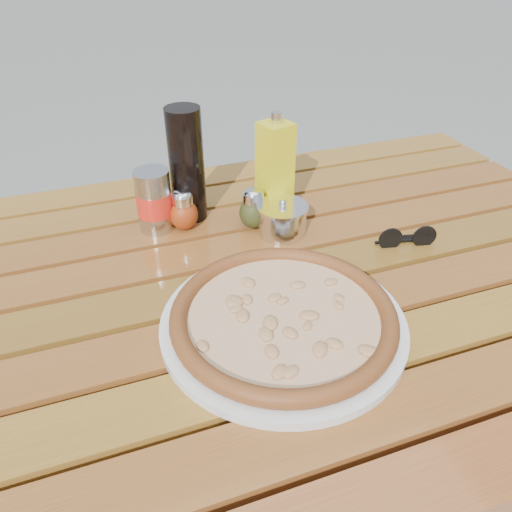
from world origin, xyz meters
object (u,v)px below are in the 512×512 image
object	(u,v)px
pepper_shaker	(183,211)
oregano_shaker	(253,209)
dark_bottle	(187,165)
parmesan_tin	(282,219)
soda_can	(154,201)
pizza	(283,316)
plate	(283,324)
table	(260,311)
sunglasses	(407,238)
olive_oil_cruet	(275,171)

from	to	relation	value
pepper_shaker	oregano_shaker	xyz separation A→B (m)	(0.13, -0.04, 0.00)
dark_bottle	parmesan_tin	size ratio (longest dim) A/B	1.86
dark_bottle	soda_can	bearing A→B (deg)	-162.00
pizza	plate	bearing A→B (deg)	180.00
table	soda_can	world-z (taller)	soda_can
pizza	dark_bottle	size ratio (longest dim) A/B	2.04
oregano_shaker	dark_bottle	xyz separation A→B (m)	(-0.10, 0.08, 0.07)
oregano_shaker	sunglasses	distance (m)	0.29
pizza	soda_can	bearing A→B (deg)	109.75
pizza	oregano_shaker	size ratio (longest dim) A/B	5.47
plate	soda_can	distance (m)	0.37
table	pepper_shaker	xyz separation A→B (m)	(-0.08, 0.20, 0.11)
soda_can	olive_oil_cruet	world-z (taller)	olive_oil_cruet
table	olive_oil_cruet	bearing A→B (deg)	62.33
pepper_shaker	oregano_shaker	world-z (taller)	same
plate	pizza	xyz separation A→B (m)	(0.00, 0.00, 0.02)
plate	dark_bottle	xyz separation A→B (m)	(-0.05, 0.36, 0.10)
table	parmesan_tin	size ratio (longest dim) A/B	11.85
plate	soda_can	world-z (taller)	soda_can
olive_oil_cruet	parmesan_tin	xyz separation A→B (m)	(-0.01, -0.07, -0.07)
dark_bottle	sunglasses	xyz separation A→B (m)	(0.35, -0.24, -0.09)
olive_oil_cruet	sunglasses	distance (m)	0.28
plate	pepper_shaker	distance (m)	0.33
soda_can	olive_oil_cruet	size ratio (longest dim) A/B	0.57
pepper_shaker	olive_oil_cruet	bearing A→B (deg)	-3.00
soda_can	pizza	bearing A→B (deg)	-70.25
plate	olive_oil_cruet	bearing A→B (deg)	70.94
table	dark_bottle	size ratio (longest dim) A/B	6.36
plate	dark_bottle	bearing A→B (deg)	97.94
oregano_shaker	olive_oil_cruet	xyz separation A→B (m)	(0.05, 0.03, 0.06)
plate	dark_bottle	distance (m)	0.38
pepper_shaker	oregano_shaker	size ratio (longest dim) A/B	1.00
table	soda_can	xyz separation A→B (m)	(-0.13, 0.21, 0.13)
pizza	soda_can	size ratio (longest dim) A/B	3.74
dark_bottle	olive_oil_cruet	size ratio (longest dim) A/B	1.05
sunglasses	olive_oil_cruet	bearing A→B (deg)	147.50
dark_bottle	sunglasses	bearing A→B (deg)	-34.55
dark_bottle	soda_can	xyz separation A→B (m)	(-0.07, -0.02, -0.05)
pepper_shaker	olive_oil_cruet	distance (m)	0.19
pizza	oregano_shaker	world-z (taller)	oregano_shaker
soda_can	parmesan_tin	bearing A→B (deg)	-24.06
plate	oregano_shaker	distance (m)	0.29
pizza	oregano_shaker	distance (m)	0.29
pepper_shaker	soda_can	world-z (taller)	soda_can
pepper_shaker	dark_bottle	distance (m)	0.09
pizza	olive_oil_cruet	world-z (taller)	olive_oil_cruet
table	olive_oil_cruet	size ratio (longest dim) A/B	6.67
table	oregano_shaker	world-z (taller)	oregano_shaker
olive_oil_cruet	sunglasses	world-z (taller)	olive_oil_cruet
parmesan_tin	sunglasses	bearing A→B (deg)	-30.55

